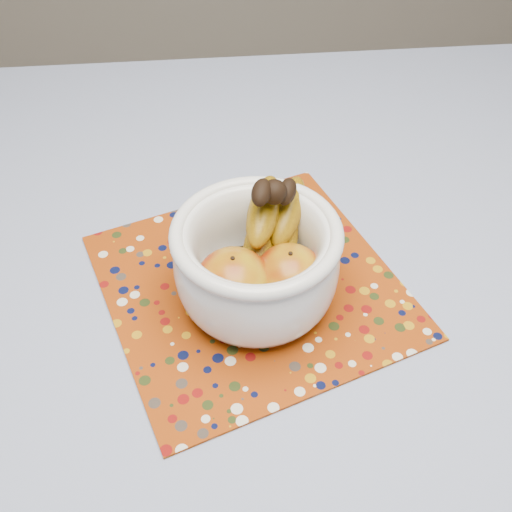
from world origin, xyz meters
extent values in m
cube|color=brown|center=(0.00, 0.00, 0.73)|extent=(1.20, 1.20, 0.04)
cylinder|color=brown|center=(-0.53, 0.53, 0.35)|extent=(0.06, 0.06, 0.71)
cylinder|color=brown|center=(0.53, 0.53, 0.35)|extent=(0.06, 0.06, 0.71)
cube|color=slate|center=(0.00, 0.00, 0.76)|extent=(1.32, 1.32, 0.01)
cube|color=#852F07|center=(-0.03, 0.04, 0.76)|extent=(0.45, 0.45, 0.00)
cylinder|color=white|center=(-0.03, 0.01, 0.77)|extent=(0.10, 0.10, 0.01)
cylinder|color=white|center=(-0.03, 0.01, 0.78)|extent=(0.15, 0.15, 0.01)
torus|color=white|center=(-0.03, 0.01, 0.88)|extent=(0.20, 0.20, 0.02)
ellipsoid|color=maroon|center=(-0.06, -0.01, 0.83)|extent=(0.09, 0.09, 0.08)
ellipsoid|color=maroon|center=(0.01, -0.01, 0.82)|extent=(0.08, 0.08, 0.08)
sphere|color=black|center=(-0.01, 0.05, 0.90)|extent=(0.03, 0.03, 0.03)
camera|label=1|loc=(-0.08, -0.48, 1.34)|focal=42.00mm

